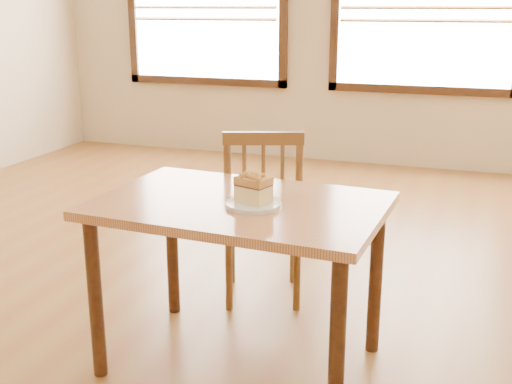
% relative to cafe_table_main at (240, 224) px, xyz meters
% --- Properties ---
extents(ground, '(8.00, 8.00, 0.00)m').
position_rel_cafe_table_main_xyz_m(ground, '(0.06, -0.08, -0.65)').
color(ground, brown).
extents(cafe_table_main, '(1.22, 0.85, 0.75)m').
position_rel_cafe_table_main_xyz_m(cafe_table_main, '(0.00, 0.00, 0.00)').
color(cafe_table_main, '#CB844E').
rests_on(cafe_table_main, ground).
extents(cafe_chair_main, '(0.55, 0.55, 0.96)m').
position_rel_cafe_table_main_xyz_m(cafe_chair_main, '(-0.11, 0.64, -0.16)').
color(cafe_chair_main, brown).
rests_on(cafe_chair_main, ground).
extents(plate, '(0.23, 0.23, 0.02)m').
position_rel_cafe_table_main_xyz_m(plate, '(0.08, -0.05, 0.11)').
color(plate, white).
rests_on(plate, cafe_table_main).
extents(cake_slice, '(0.15, 0.13, 0.12)m').
position_rel_cafe_table_main_xyz_m(cake_slice, '(0.08, -0.05, 0.18)').
color(cake_slice, '#EDD886').
rests_on(cake_slice, plate).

